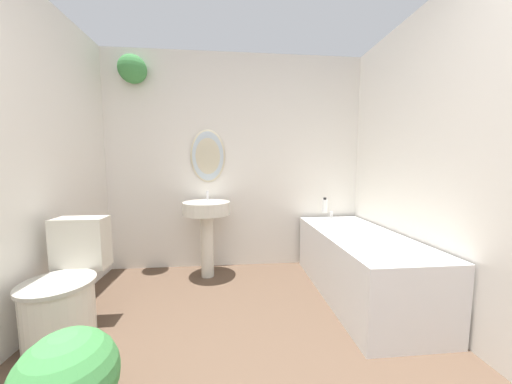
# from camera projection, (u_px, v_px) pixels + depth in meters

# --- Properties ---
(wall_back) EXTENTS (2.96, 0.29, 2.40)m
(wall_back) POSITION_uv_depth(u_px,v_px,m) (232.00, 158.00, 2.92)
(wall_back) COLOR silver
(wall_back) RESTS_ON ground_plane
(wall_right) EXTENTS (0.06, 2.87, 2.40)m
(wall_right) POSITION_uv_depth(u_px,v_px,m) (462.00, 160.00, 1.69)
(wall_right) COLOR silver
(wall_right) RESTS_ON ground_plane
(toilet) EXTENTS (0.42, 0.57, 0.79)m
(toilet) POSITION_uv_depth(u_px,v_px,m) (65.00, 296.00, 1.67)
(toilet) COLOR beige
(toilet) RESTS_ON ground_plane
(pedestal_sink) EXTENTS (0.49, 0.49, 0.89)m
(pedestal_sink) POSITION_uv_depth(u_px,v_px,m) (207.00, 219.00, 2.66)
(pedestal_sink) COLOR beige
(pedestal_sink) RESTS_ON ground_plane
(bathtub) EXTENTS (0.67, 1.52, 0.64)m
(bathtub) POSITION_uv_depth(u_px,v_px,m) (359.00, 263.00, 2.30)
(bathtub) COLOR silver
(bathtub) RESTS_ON ground_plane
(shampoo_bottle) EXTENTS (0.06, 0.06, 0.17)m
(shampoo_bottle) POSITION_uv_depth(u_px,v_px,m) (325.00, 206.00, 2.85)
(shampoo_bottle) COLOR white
(shampoo_bottle) RESTS_ON bathtub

